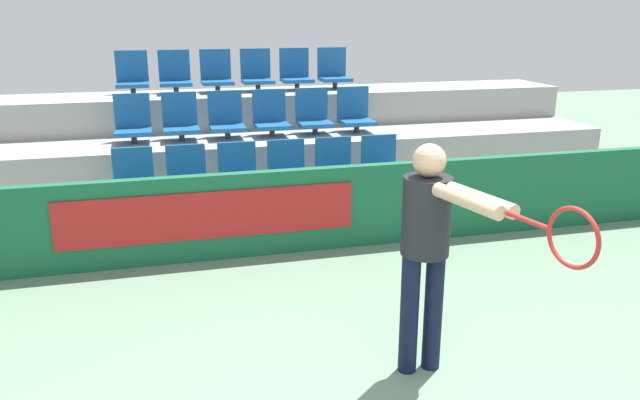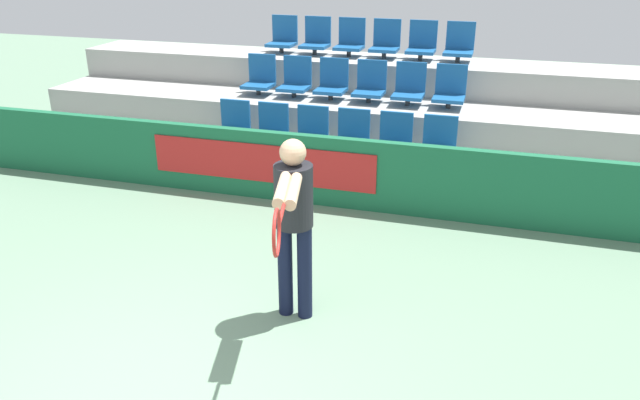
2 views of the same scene
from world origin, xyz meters
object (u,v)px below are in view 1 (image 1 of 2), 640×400
stadium_chair_4 (336,168)px  stadium_chair_6 (133,123)px  stadium_chair_8 (226,119)px  tennis_player (431,238)px  stadium_chair_1 (187,177)px  stadium_chair_13 (175,76)px  stadium_chair_12 (132,77)px  stadium_chair_11 (355,114)px  stadium_chair_0 (134,181)px  stadium_chair_16 (296,73)px  stadium_chair_2 (239,174)px  stadium_chair_7 (181,121)px  stadium_chair_10 (314,115)px  stadium_chair_3 (288,171)px  stadium_chair_5 (381,165)px  stadium_chair_17 (334,72)px  stadium_chair_9 (271,117)px  stadium_chair_14 (217,75)px  stadium_chair_15 (257,74)px

stadium_chair_4 → stadium_chair_6: size_ratio=1.00×
stadium_chair_8 → tennis_player: (0.87, -4.34, -0.12)m
stadium_chair_1 → stadium_chair_13: stadium_chair_13 is taller
stadium_chair_1 → stadium_chair_12: stadium_chair_12 is taller
stadium_chair_1 → stadium_chair_13: (0.00, 2.13, 0.90)m
stadium_chair_11 → stadium_chair_1: bearing=-154.9°
stadium_chair_0 → stadium_chair_4: size_ratio=1.00×
stadium_chair_11 → stadium_chair_16: bearing=118.1°
stadium_chair_1 → stadium_chair_2: (0.57, 0.00, 0.00)m
stadium_chair_7 → stadium_chair_10: same height
stadium_chair_3 → stadium_chair_6: (-1.71, 1.07, 0.45)m
stadium_chair_0 → stadium_chair_12: bearing=90.0°
stadium_chair_1 → stadium_chair_5: same height
stadium_chair_2 → stadium_chair_4: size_ratio=1.00×
stadium_chair_11 → stadium_chair_17: stadium_chair_17 is taller
stadium_chair_12 → stadium_chair_2: bearing=-61.9°
stadium_chair_3 → stadium_chair_10: stadium_chair_10 is taller
stadium_chair_5 → stadium_chair_10: bearing=118.1°
stadium_chair_9 → stadium_chair_14: (-0.57, 1.07, 0.45)m
stadium_chair_7 → stadium_chair_9: size_ratio=1.00×
stadium_chair_2 → stadium_chair_11: size_ratio=1.00×
stadium_chair_4 → stadium_chair_5: (0.57, 0.00, 0.00)m
stadium_chair_11 → stadium_chair_14: size_ratio=1.00×
stadium_chair_8 → stadium_chair_10: (1.14, 0.00, 0.00)m
stadium_chair_3 → stadium_chair_15: size_ratio=1.00×
stadium_chair_8 → stadium_chair_15: 1.29m
stadium_chair_1 → stadium_chair_8: 1.29m
stadium_chair_10 → tennis_player: bearing=-93.6°
stadium_chair_6 → tennis_player: 4.78m
stadium_chair_1 → stadium_chair_15: size_ratio=1.00×
stadium_chair_6 → stadium_chair_11: 2.85m
stadium_chair_11 → stadium_chair_15: bearing=136.9°
stadium_chair_5 → stadium_chair_10: size_ratio=1.00×
stadium_chair_10 → stadium_chair_12: bearing=154.9°
tennis_player → stadium_chair_11: bearing=65.4°
stadium_chair_14 → stadium_chair_4: bearing=-61.9°
stadium_chair_3 → stadium_chair_6: stadium_chair_6 is taller
stadium_chair_12 → stadium_chair_17: size_ratio=1.00×
stadium_chair_2 → stadium_chair_0: bearing=180.0°
stadium_chair_0 → stadium_chair_5: same height
stadium_chair_0 → stadium_chair_14: size_ratio=1.00×
stadium_chair_7 → stadium_chair_8: bearing=0.0°
stadium_chair_3 → stadium_chair_12: bearing=128.7°
stadium_chair_8 → tennis_player: tennis_player is taller
stadium_chair_0 → stadium_chair_16: bearing=43.1°
stadium_chair_10 → stadium_chair_11: 0.57m
stadium_chair_13 → stadium_chair_17: size_ratio=1.00×
stadium_chair_1 → tennis_player: tennis_player is taller
stadium_chair_0 → stadium_chair_7: (0.57, 1.07, 0.45)m
stadium_chair_14 → tennis_player: bearing=-80.9°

